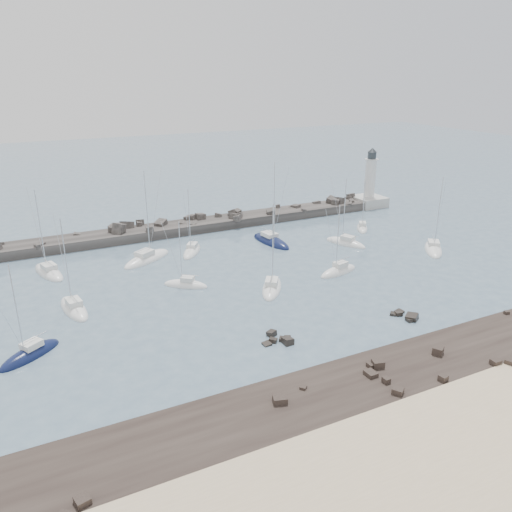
{
  "coord_description": "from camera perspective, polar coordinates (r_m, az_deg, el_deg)",
  "views": [
    {
      "loc": [
        -29.22,
        -55.37,
        30.72
      ],
      "look_at": [
        3.93,
        12.0,
        2.77
      ],
      "focal_mm": 35.0,
      "sensor_mm": 36.0,
      "label": 1
    }
  ],
  "objects": [
    {
      "name": "rock_shelf",
      "position": [
        53.95,
        12.76,
        -14.86
      ],
      "size": [
        140.0,
        12.0,
        1.68
      ],
      "color": "black",
      "rests_on": "ground"
    },
    {
      "name": "sailboat_5",
      "position": [
        76.59,
        -8.02,
        -3.33
      ],
      "size": [
        6.75,
        5.93,
        11.14
      ],
      "color": "white",
      "rests_on": "ground"
    },
    {
      "name": "rock_cluster_far",
      "position": [
        69.51,
        16.85,
        -6.72
      ],
      "size": [
        3.11,
        3.86,
        1.71
      ],
      "color": "black",
      "rests_on": "ground"
    },
    {
      "name": "sailboat_6",
      "position": [
        90.52,
        -7.34,
        0.5
      ],
      "size": [
        6.49,
        8.03,
        12.72
      ],
      "color": "white",
      "rests_on": "ground"
    },
    {
      "name": "lighthouse",
      "position": [
        123.65,
        12.79,
        7.0
      ],
      "size": [
        7.0,
        7.0,
        14.6
      ],
      "color": "#A8A8A3",
      "rests_on": "ground"
    },
    {
      "name": "rock_cluster_near",
      "position": [
        61.2,
        2.73,
        -9.65
      ],
      "size": [
        3.89,
        3.96,
        1.36
      ],
      "color": "black",
      "rests_on": "ground"
    },
    {
      "name": "breakwater",
      "position": [
        100.54,
        -12.61,
        2.32
      ],
      "size": [
        115.0,
        7.56,
        5.34
      ],
      "color": "#312E2B",
      "rests_on": "ground"
    },
    {
      "name": "sailboat_8",
      "position": [
        95.01,
        1.71,
        1.64
      ],
      "size": [
        4.71,
        10.92,
        16.59
      ],
      "color": "#0E163C",
      "rests_on": "ground"
    },
    {
      "name": "sailboat_3",
      "position": [
        72.87,
        -20.07,
        -5.72
      ],
      "size": [
        4.07,
        9.06,
        13.93
      ],
      "color": "white",
      "rests_on": "ground"
    },
    {
      "name": "ground",
      "position": [
        69.73,
        1.46,
        -5.73
      ],
      "size": [
        400.0,
        400.0,
        0.0
      ],
      "primitive_type": "plane",
      "color": "slate",
      "rests_on": "ground"
    },
    {
      "name": "sailboat_11",
      "position": [
        96.46,
        19.59,
        0.7
      ],
      "size": [
        8.22,
        9.14,
        14.75
      ],
      "color": "white",
      "rests_on": "ground"
    },
    {
      "name": "sailboat_10",
      "position": [
        95.64,
        10.2,
        1.44
      ],
      "size": [
        5.71,
        8.8,
        13.46
      ],
      "color": "white",
      "rests_on": "ground"
    },
    {
      "name": "sailboat_4",
      "position": [
        88.1,
        -12.34,
        -0.38
      ],
      "size": [
        10.63,
        8.41,
        16.55
      ],
      "color": "white",
      "rests_on": "ground"
    },
    {
      "name": "sailboat_1",
      "position": [
        87.05,
        -22.59,
        -1.79
      ],
      "size": [
        5.33,
        9.75,
        14.77
      ],
      "color": "white",
      "rests_on": "ground"
    },
    {
      "name": "sailboat_12",
      "position": [
        105.45,
        12.02,
        3.1
      ],
      "size": [
        5.57,
        6.8,
        11.01
      ],
      "color": "white",
      "rests_on": "ground"
    },
    {
      "name": "sailboat_7",
      "position": [
        74.83,
        1.82,
        -3.71
      ],
      "size": [
        7.22,
        8.89,
        14.12
      ],
      "color": "white",
      "rests_on": "ground"
    },
    {
      "name": "sand_strip",
      "position": [
        48.41,
        20.53,
        -20.53
      ],
      "size": [
        140.0,
        14.0,
        1.0
      ],
      "primitive_type": "cube",
      "color": "beige",
      "rests_on": "ground"
    },
    {
      "name": "sailboat_9",
      "position": [
        81.85,
        9.4,
        -1.8
      ],
      "size": [
        8.06,
        4.03,
        12.51
      ],
      "color": "white",
      "rests_on": "ground"
    },
    {
      "name": "sailboat_2",
      "position": [
        63.73,
        -24.38,
        -10.27
      ],
      "size": [
        7.81,
        6.42,
        12.54
      ],
      "color": "#0E163C",
      "rests_on": "ground"
    }
  ]
}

